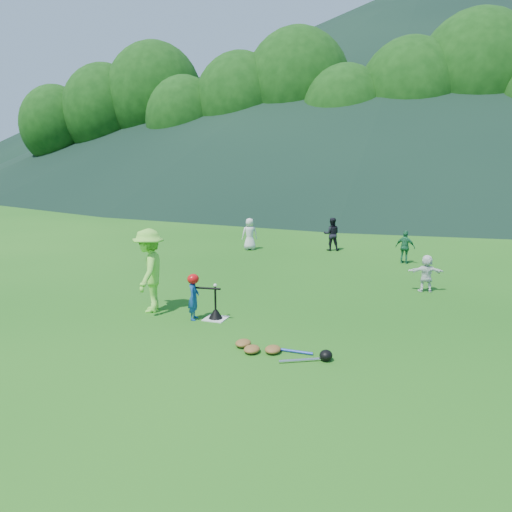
{
  "coord_description": "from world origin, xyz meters",
  "views": [
    {
      "loc": [
        4.28,
        -9.22,
        3.38
      ],
      "look_at": [
        0.0,
        2.5,
        0.9
      ],
      "focal_mm": 35.0,
      "sensor_mm": 36.0,
      "label": 1
    }
  ],
  "objects": [
    {
      "name": "tree_line",
      "position": [
        0.2,
        33.83,
        8.21
      ],
      "size": [
        70.04,
        11.4,
        14.82
      ],
      "color": "#382314",
      "rests_on": "ground"
    },
    {
      "name": "equipment_pile",
      "position": [
        1.72,
        -1.37,
        0.07
      ],
      "size": [
        1.8,
        0.69,
        0.19
      ],
      "color": "olive",
      "rests_on": "ground"
    },
    {
      "name": "outfield_fence",
      "position": [
        0.0,
        28.0,
        0.7
      ],
      "size": [
        70.07,
        0.08,
        1.33
      ],
      "color": "gray",
      "rests_on": "ground"
    },
    {
      "name": "fielder_b",
      "position": [
        0.69,
        8.7,
        0.61
      ],
      "size": [
        0.69,
        0.61,
        1.21
      ],
      "primitive_type": "imported",
      "rotation": [
        0.0,
        0.0,
        3.42
      ],
      "color": "black",
      "rests_on": "ground"
    },
    {
      "name": "home_plate",
      "position": [
        0.0,
        0.0,
        0.01
      ],
      "size": [
        0.45,
        0.45,
        0.02
      ],
      "primitive_type": "cube",
      "color": "silver",
      "rests_on": "ground"
    },
    {
      "name": "baseball",
      "position": [
        0.0,
        0.0,
        0.74
      ],
      "size": [
        0.08,
        0.08,
        0.08
      ],
      "primitive_type": "sphere",
      "color": "white",
      "rests_on": "batting_tee"
    },
    {
      "name": "batter_gear",
      "position": [
        -0.4,
        -0.16,
        0.86
      ],
      "size": [
        0.73,
        0.26,
        0.32
      ],
      "color": "red",
      "rests_on": "ground"
    },
    {
      "name": "fielder_d",
      "position": [
        4.12,
        3.86,
        0.48
      ],
      "size": [
        0.93,
        0.49,
        0.96
      ],
      "primitive_type": "imported",
      "rotation": [
        0.0,
        0.0,
        3.39
      ],
      "color": "white",
      "rests_on": "ground"
    },
    {
      "name": "batter_child",
      "position": [
        -0.43,
        -0.17,
        0.48
      ],
      "size": [
        0.31,
        0.39,
        0.96
      ],
      "primitive_type": "imported",
      "rotation": [
        0.0,
        0.0,
        1.81
      ],
      "color": "navy",
      "rests_on": "ground"
    },
    {
      "name": "distant_hills",
      "position": [
        -7.63,
        81.81,
        14.98
      ],
      "size": [
        155.0,
        140.0,
        32.0
      ],
      "color": "black",
      "rests_on": "ground"
    },
    {
      "name": "adult_coach",
      "position": [
        -1.6,
        0.03,
        0.93
      ],
      "size": [
        1.04,
        1.35,
        1.85
      ],
      "primitive_type": "imported",
      "rotation": [
        0.0,
        0.0,
        -1.24
      ],
      "color": "#85E944",
      "rests_on": "ground"
    },
    {
      "name": "batting_tee",
      "position": [
        0.0,
        0.0,
        0.13
      ],
      "size": [
        0.3,
        0.3,
        0.68
      ],
      "color": "black",
      "rests_on": "home_plate"
    },
    {
      "name": "fielder_a",
      "position": [
        -2.19,
        7.8,
        0.59
      ],
      "size": [
        0.69,
        0.61,
        1.18
      ],
      "primitive_type": "imported",
      "rotation": [
        0.0,
        0.0,
        3.66
      ],
      "color": "silver",
      "rests_on": "ground"
    },
    {
      "name": "fielder_c",
      "position": [
        3.38,
        7.25,
        0.53
      ],
      "size": [
        0.67,
        0.4,
        1.07
      ],
      "primitive_type": "imported",
      "rotation": [
        0.0,
        0.0,
        2.9
      ],
      "color": "#227445",
      "rests_on": "ground"
    },
    {
      "name": "ground",
      "position": [
        0.0,
        0.0,
        0.0
      ],
      "size": [
        120.0,
        120.0,
        0.0
      ],
      "primitive_type": "plane",
      "color": "#175413",
      "rests_on": "ground"
    }
  ]
}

